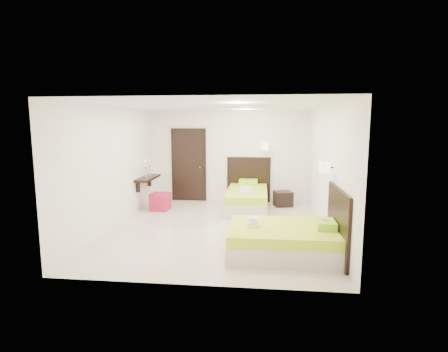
# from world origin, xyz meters

# --- Properties ---
(floor) EXTENTS (5.50, 5.50, 0.00)m
(floor) POSITION_xyz_m (0.00, 0.00, 0.00)
(floor) COLOR beige
(floor) RESTS_ON ground
(bed_single) EXTENTS (1.25, 2.08, 1.71)m
(bed_single) POSITION_xyz_m (0.56, 1.79, 0.31)
(bed_single) COLOR beige
(bed_single) RESTS_ON ground
(bed_double) EXTENTS (1.87, 1.59, 1.55)m
(bed_double) POSITION_xyz_m (1.38, -1.39, 0.28)
(bed_double) COLOR beige
(bed_double) RESTS_ON ground
(nightstand) EXTENTS (0.55, 0.52, 0.41)m
(nightstand) POSITION_xyz_m (1.52, 2.23, 0.21)
(nightstand) COLOR black
(nightstand) RESTS_ON ground
(ottoman) EXTENTS (0.49, 0.49, 0.45)m
(ottoman) POSITION_xyz_m (-1.71, 1.43, 0.22)
(ottoman) COLOR maroon
(ottoman) RESTS_ON ground
(door) EXTENTS (1.02, 0.15, 2.14)m
(door) POSITION_xyz_m (-1.20, 2.70, 1.05)
(door) COLOR black
(door) RESTS_ON ground
(console_shelf) EXTENTS (0.35, 1.20, 0.78)m
(console_shelf) POSITION_xyz_m (-2.08, 1.60, 0.82)
(console_shelf) COLOR black
(console_shelf) RESTS_ON ground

